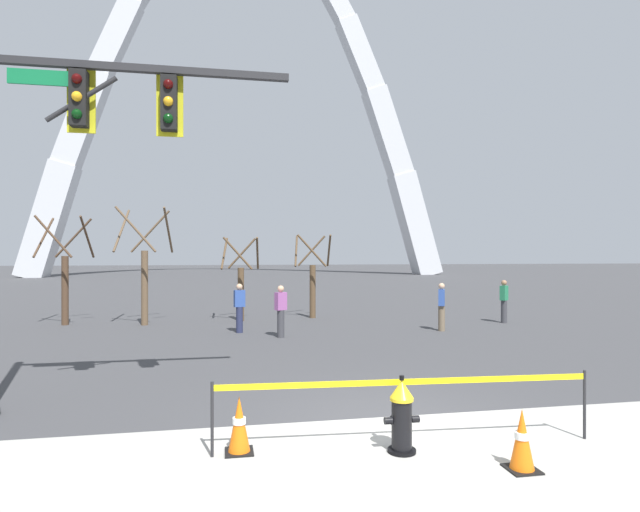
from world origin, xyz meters
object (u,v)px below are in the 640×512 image
traffic_signal_gantry (62,159)px  pedestrian_walking_left (239,308)px  pedestrian_walking_right (504,301)px  pedestrian_near_trees (442,306)px  traffic_cone_by_hydrant (239,425)px  fire_hydrant (401,416)px  pedestrian_standing_center (281,311)px  monument_arch (243,111)px  traffic_cone_mid_sidewalk (522,440)px

traffic_signal_gantry → pedestrian_walking_left: (3.06, 7.96, -3.25)m
pedestrian_walking_right → pedestrian_near_trees: (-3.12, -1.45, 0.00)m
traffic_cone_by_hydrant → fire_hydrant: bearing=-10.3°
pedestrian_walking_left → traffic_cone_by_hydrant: bearing=-91.8°
pedestrian_standing_center → pedestrian_near_trees: bearing=3.6°
traffic_cone_by_hydrant → traffic_signal_gantry: traffic_signal_gantry is taller
pedestrian_walking_right → pedestrian_near_trees: bearing=-155.0°
traffic_signal_gantry → pedestrian_walking_right: bearing=33.8°
fire_hydrant → monument_arch: bearing=89.9°
traffic_signal_gantry → monument_arch: (4.92, 53.23, 15.73)m
monument_arch → pedestrian_near_trees: (4.74, -46.14, -18.98)m
pedestrian_near_trees → pedestrian_standing_center: bearing=-176.4°
traffic_cone_mid_sidewalk → monument_arch: monument_arch is taller
pedestrian_standing_center → pedestrian_near_trees: size_ratio=1.00×
traffic_signal_gantry → pedestrian_near_trees: size_ratio=3.77×
fire_hydrant → pedestrian_near_trees: size_ratio=0.62×
fire_hydrant → pedestrian_walking_right: 13.74m
traffic_cone_by_hydrant → pedestrian_walking_left: pedestrian_walking_left is taller
traffic_signal_gantry → monument_arch: monument_arch is taller
traffic_cone_by_hydrant → pedestrian_walking_right: (10.04, 10.79, 0.46)m
traffic_cone_by_hydrant → pedestrian_standing_center: (1.53, 9.00, 0.46)m
fire_hydrant → pedestrian_standing_center: pedestrian_standing_center is taller
pedestrian_walking_left → traffic_cone_mid_sidewalk: bearing=-75.6°
fire_hydrant → pedestrian_near_trees: bearing=63.3°
traffic_signal_gantry → pedestrian_near_trees: traffic_signal_gantry is taller
traffic_cone_by_hydrant → traffic_cone_mid_sidewalk: (3.24, -1.16, 0.00)m
pedestrian_walking_left → pedestrian_walking_right: size_ratio=1.00×
fire_hydrant → pedestrian_standing_center: bearing=93.1°
traffic_cone_by_hydrant → pedestrian_walking_right: size_ratio=0.46×
traffic_cone_mid_sidewalk → pedestrian_walking_right: bearing=60.3°
pedestrian_walking_left → fire_hydrant: bearing=-80.7°
fire_hydrant → pedestrian_walking_left: (-1.72, 10.57, 0.35)m
fire_hydrant → traffic_signal_gantry: (-4.78, 2.61, 3.60)m
pedestrian_walking_left → pedestrian_standing_center: same height
traffic_cone_mid_sidewalk → pedestrian_walking_right: (6.80, 11.95, 0.46)m
monument_arch → traffic_cone_by_hydrant: bearing=-92.3°
pedestrian_walking_left → pedestrian_near_trees: (6.61, -0.86, 0.00)m
traffic_signal_gantry → fire_hydrant: bearing=-28.6°
fire_hydrant → pedestrian_standing_center: (-0.51, 9.37, 0.35)m
pedestrian_near_trees → traffic_cone_by_hydrant: bearing=-126.5°
traffic_cone_mid_sidewalk → pedestrian_walking_right: size_ratio=0.46×
traffic_cone_mid_sidewalk → pedestrian_walking_left: 11.74m
fire_hydrant → traffic_signal_gantry: size_ratio=0.17×
traffic_signal_gantry → monument_arch: bearing=84.7°
traffic_cone_mid_sidewalk → pedestrian_near_trees: pedestrian_near_trees is taller
fire_hydrant → pedestrian_walking_left: size_ratio=0.62×
pedestrian_near_trees → monument_arch: bearing=95.9°
monument_arch → pedestrian_standing_center: size_ratio=31.32×
pedestrian_standing_center → fire_hydrant: bearing=-86.9°
fire_hydrant → monument_arch: (0.14, 55.85, 19.33)m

